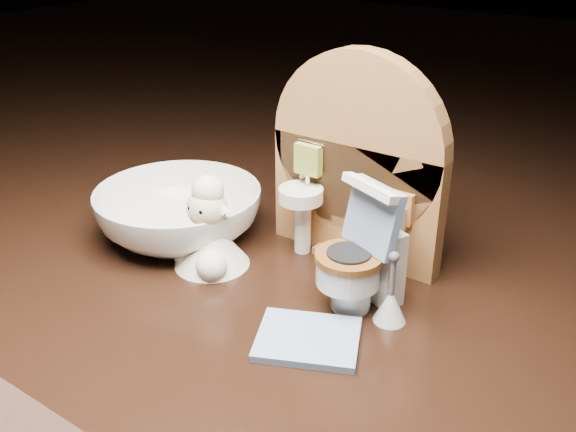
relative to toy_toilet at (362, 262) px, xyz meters
name	(u,v)px	position (x,y,z in m)	size (l,w,h in m)	color
backdrop_panel	(355,171)	(-0.04, 0.05, 0.04)	(0.13, 0.05, 0.15)	#A26A3A
toy_toilet	(362,262)	(0.00, 0.00, 0.00)	(0.05, 0.06, 0.08)	white
bath_mat	(308,339)	(0.00, -0.05, -0.03)	(0.06, 0.05, 0.00)	#7C9AC6
toilet_brush	(390,303)	(0.02, -0.01, -0.02)	(0.02, 0.02, 0.05)	white
plush_lamb	(209,235)	(-0.11, -0.02, -0.01)	(0.05, 0.05, 0.07)	white
ceramic_bowl	(179,214)	(-0.16, 0.00, -0.01)	(0.13, 0.13, 0.04)	white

